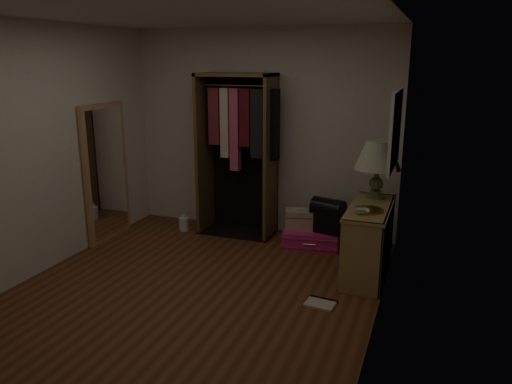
# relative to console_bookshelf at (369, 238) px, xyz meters

# --- Properties ---
(ground) EXTENTS (4.00, 4.00, 0.00)m
(ground) POSITION_rel_console_bookshelf_xyz_m (-1.54, -1.04, -0.40)
(ground) COLOR #562D18
(ground) RESTS_ON ground
(room_walls) EXTENTS (3.52, 4.02, 2.60)m
(room_walls) POSITION_rel_console_bookshelf_xyz_m (-1.46, -0.99, 1.10)
(room_walls) COLOR beige
(room_walls) RESTS_ON ground
(console_bookshelf) EXTENTS (0.42, 1.12, 0.75)m
(console_bookshelf) POSITION_rel_console_bookshelf_xyz_m (0.00, 0.00, 0.00)
(console_bookshelf) COLOR #9B794B
(console_bookshelf) RESTS_ON ground
(open_wardrobe) EXTENTS (1.03, 0.50, 2.05)m
(open_wardrobe) POSITION_rel_console_bookshelf_xyz_m (-1.74, 0.73, 0.83)
(open_wardrobe) COLOR brown
(open_wardrobe) RESTS_ON ground
(floor_mirror) EXTENTS (0.06, 0.80, 1.70)m
(floor_mirror) POSITION_rel_console_bookshelf_xyz_m (-3.24, -0.04, 0.45)
(floor_mirror) COLOR tan
(floor_mirror) RESTS_ON ground
(pink_suitcase) EXTENTS (0.74, 0.58, 0.21)m
(pink_suitcase) POSITION_rel_console_bookshelf_xyz_m (-0.76, 0.56, -0.29)
(pink_suitcase) COLOR #E51C81
(pink_suitcase) RESTS_ON ground
(train_case) EXTENTS (0.40, 0.32, 0.25)m
(train_case) POSITION_rel_console_bookshelf_xyz_m (-0.90, 0.55, -0.07)
(train_case) COLOR tan
(train_case) RESTS_ON pink_suitcase
(black_bag) EXTENTS (0.43, 0.33, 0.41)m
(black_bag) POSITION_rel_console_bookshelf_xyz_m (-0.56, 0.57, 0.02)
(black_bag) COLOR black
(black_bag) RESTS_ON pink_suitcase
(table_lamp) EXTENTS (0.51, 0.51, 0.62)m
(table_lamp) POSITION_rel_console_bookshelf_xyz_m (0.00, 0.32, 0.81)
(table_lamp) COLOR #485B2C
(table_lamp) RESTS_ON console_bookshelf
(brass_tray) EXTENTS (0.32, 0.32, 0.02)m
(brass_tray) POSITION_rel_console_bookshelf_xyz_m (0.00, -0.21, 0.36)
(brass_tray) COLOR olive
(brass_tray) RESTS_ON console_bookshelf
(ceramic_bowl) EXTENTS (0.20, 0.20, 0.04)m
(ceramic_bowl) POSITION_rel_console_bookshelf_xyz_m (-0.05, -0.31, 0.37)
(ceramic_bowl) COLOR #ADD0AD
(ceramic_bowl) RESTS_ON console_bookshelf
(white_jug) EXTENTS (0.16, 0.16, 0.22)m
(white_jug) POSITION_rel_console_bookshelf_xyz_m (-2.48, 0.52, -0.30)
(white_jug) COLOR white
(white_jug) RESTS_ON ground
(floor_book) EXTENTS (0.29, 0.24, 0.03)m
(floor_book) POSITION_rel_console_bookshelf_xyz_m (-0.30, -0.87, -0.38)
(floor_book) COLOR beige
(floor_book) RESTS_ON ground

